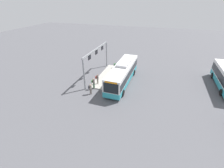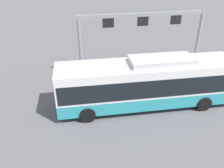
% 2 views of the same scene
% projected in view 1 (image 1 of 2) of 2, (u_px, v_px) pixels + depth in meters
% --- Properties ---
extents(ground_plane, '(120.00, 120.00, 0.00)m').
position_uv_depth(ground_plane, '(122.00, 82.00, 26.86)').
color(ground_plane, '#56565B').
extents(platform_curb, '(10.00, 2.80, 0.16)m').
position_uv_depth(platform_curb, '(107.00, 76.00, 29.00)').
color(platform_curb, '#B2ADA3').
rests_on(platform_curb, ground).
extents(bus_main, '(11.76, 2.91, 3.46)m').
position_uv_depth(bus_main, '(123.00, 73.00, 25.99)').
color(bus_main, teal).
rests_on(bus_main, ground).
extents(person_boarding, '(0.49, 0.60, 1.67)m').
position_uv_depth(person_boarding, '(93.00, 83.00, 24.53)').
color(person_boarding, '#476B4C').
rests_on(person_boarding, platform_curb).
extents(person_waiting_near, '(0.50, 0.60, 1.67)m').
position_uv_depth(person_waiting_near, '(90.00, 89.00, 23.24)').
color(person_waiting_near, slate).
rests_on(person_waiting_near, ground).
extents(person_waiting_mid, '(0.55, 0.60, 1.67)m').
position_uv_depth(person_waiting_mid, '(97.00, 79.00, 25.74)').
color(person_waiting_mid, gray).
rests_on(person_waiting_mid, platform_curb).
extents(platform_sign_gantry, '(10.54, 0.24, 5.20)m').
position_uv_depth(platform_sign_gantry, '(97.00, 56.00, 27.28)').
color(platform_sign_gantry, gray).
rests_on(platform_sign_gantry, ground).
extents(trash_bin, '(0.52, 0.52, 0.90)m').
position_uv_depth(trash_bin, '(115.00, 66.00, 31.90)').
color(trash_bin, '#2D5133').
rests_on(trash_bin, platform_curb).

